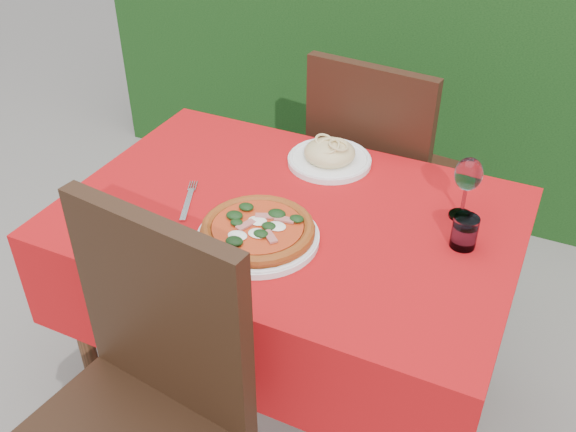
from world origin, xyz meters
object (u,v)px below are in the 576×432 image
at_px(pasta_plate, 330,156).
at_px(fork, 187,204).
at_px(wine_glass, 468,177).
at_px(water_glass, 464,233).
at_px(chair_near, 136,404).
at_px(chair_far, 377,167).
at_px(pizza_plate, 258,232).

relative_size(pasta_plate, fork, 1.21).
relative_size(wine_glass, fork, 0.85).
height_order(wine_glass, fork, wine_glass).
relative_size(water_glass, wine_glass, 0.48).
relative_size(chair_near, wine_glass, 5.61).
height_order(chair_far, wine_glass, chair_far).
bearing_deg(pizza_plate, wine_glass, 36.52).
height_order(chair_near, wine_glass, chair_near).
bearing_deg(pasta_plate, fork, -124.97).
bearing_deg(fork, chair_near, -93.35).
bearing_deg(chair_near, chair_far, 91.01).
xyz_separation_m(chair_far, wine_glass, (0.38, -0.44, 0.30)).
height_order(pizza_plate, fork, pizza_plate).
bearing_deg(chair_near, water_glass, 58.62).
relative_size(pizza_plate, fork, 1.49).
relative_size(chair_far, water_glass, 11.36).
bearing_deg(water_glass, pizza_plate, -157.00).
bearing_deg(chair_far, fork, 70.76).
distance_m(chair_near, fork, 0.60).
xyz_separation_m(chair_near, wine_glass, (0.52, 0.82, 0.28)).
relative_size(chair_near, chair_far, 1.04).
xyz_separation_m(chair_near, pizza_plate, (0.06, 0.48, 0.18)).
xyz_separation_m(water_glass, fork, (-0.75, -0.15, -0.04)).
bearing_deg(wine_glass, chair_far, 131.00).
xyz_separation_m(chair_near, water_glass, (0.55, 0.69, 0.19)).
xyz_separation_m(chair_near, fork, (-0.20, 0.54, 0.16)).
height_order(water_glass, fork, water_glass).
bearing_deg(water_glass, pasta_plate, 152.89).
bearing_deg(chair_near, pizza_plate, 89.99).
bearing_deg(fork, chair_far, 41.63).
bearing_deg(chair_far, wine_glass, 136.79).
bearing_deg(chair_near, fork, 117.29).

